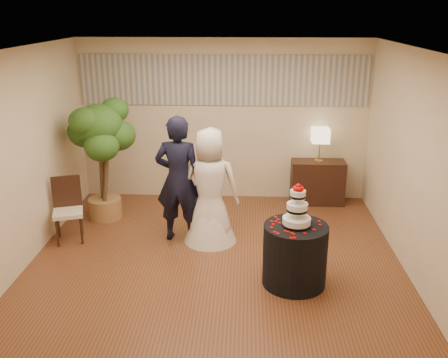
{
  "coord_description": "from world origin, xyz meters",
  "views": [
    {
      "loc": [
        0.39,
        -6.02,
        3.26
      ],
      "look_at": [
        0.1,
        0.4,
        1.05
      ],
      "focal_mm": 40.0,
      "sensor_mm": 36.0,
      "label": 1
    }
  ],
  "objects_px": {
    "cake_table": "(295,255)",
    "ficus_tree": "(101,160)",
    "wedding_cake": "(297,205)",
    "groom": "(179,179)",
    "side_chair": "(68,211)",
    "table_lamp": "(320,145)",
    "console": "(317,182)",
    "bride": "(210,186)"
  },
  "relations": [
    {
      "from": "bride",
      "to": "console",
      "type": "relative_size",
      "value": 1.86
    },
    {
      "from": "groom",
      "to": "bride",
      "type": "height_order",
      "value": "groom"
    },
    {
      "from": "bride",
      "to": "side_chair",
      "type": "bearing_deg",
      "value": 5.51
    },
    {
      "from": "console",
      "to": "table_lamp",
      "type": "relative_size",
      "value": 1.58
    },
    {
      "from": "cake_table",
      "to": "ficus_tree",
      "type": "height_order",
      "value": "ficus_tree"
    },
    {
      "from": "wedding_cake",
      "to": "console",
      "type": "relative_size",
      "value": 0.59
    },
    {
      "from": "side_chair",
      "to": "wedding_cake",
      "type": "bearing_deg",
      "value": -36.33
    },
    {
      "from": "groom",
      "to": "bride",
      "type": "xyz_separation_m",
      "value": [
        0.45,
        -0.04,
        -0.08
      ]
    },
    {
      "from": "cake_table",
      "to": "table_lamp",
      "type": "xyz_separation_m",
      "value": [
        0.64,
        2.75,
        0.66
      ]
    },
    {
      "from": "groom",
      "to": "console",
      "type": "height_order",
      "value": "groom"
    },
    {
      "from": "ficus_tree",
      "to": "side_chair",
      "type": "bearing_deg",
      "value": -109.12
    },
    {
      "from": "bride",
      "to": "side_chair",
      "type": "distance_m",
      "value": 2.1
    },
    {
      "from": "ficus_tree",
      "to": "side_chair",
      "type": "xyz_separation_m",
      "value": [
        -0.3,
        -0.85,
        -0.52
      ]
    },
    {
      "from": "groom",
      "to": "cake_table",
      "type": "bearing_deg",
      "value": 148.73
    },
    {
      "from": "cake_table",
      "to": "ficus_tree",
      "type": "relative_size",
      "value": 0.4
    },
    {
      "from": "wedding_cake",
      "to": "ficus_tree",
      "type": "relative_size",
      "value": 0.27
    },
    {
      "from": "ficus_tree",
      "to": "wedding_cake",
      "type": "bearing_deg",
      "value": -33.52
    },
    {
      "from": "bride",
      "to": "wedding_cake",
      "type": "bearing_deg",
      "value": 136.98
    },
    {
      "from": "console",
      "to": "table_lamp",
      "type": "bearing_deg",
      "value": 0.0
    },
    {
      "from": "cake_table",
      "to": "table_lamp",
      "type": "height_order",
      "value": "table_lamp"
    },
    {
      "from": "wedding_cake",
      "to": "console",
      "type": "distance_m",
      "value": 2.9
    },
    {
      "from": "groom",
      "to": "console",
      "type": "bearing_deg",
      "value": -138.94
    },
    {
      "from": "cake_table",
      "to": "wedding_cake",
      "type": "xyz_separation_m",
      "value": [
        0.0,
        0.0,
        0.66
      ]
    },
    {
      "from": "cake_table",
      "to": "console",
      "type": "bearing_deg",
      "value": 76.99
    },
    {
      "from": "bride",
      "to": "table_lamp",
      "type": "distance_m",
      "value": 2.38
    },
    {
      "from": "bride",
      "to": "ficus_tree",
      "type": "bearing_deg",
      "value": -20.22
    },
    {
      "from": "cake_table",
      "to": "side_chair",
      "type": "xyz_separation_m",
      "value": [
        -3.19,
        1.07,
        0.08
      ]
    },
    {
      "from": "cake_table",
      "to": "table_lamp",
      "type": "relative_size",
      "value": 1.35
    },
    {
      "from": "console",
      "to": "wedding_cake",
      "type": "bearing_deg",
      "value": -102.8
    },
    {
      "from": "side_chair",
      "to": "cake_table",
      "type": "bearing_deg",
      "value": -36.33
    },
    {
      "from": "bride",
      "to": "wedding_cake",
      "type": "distance_m",
      "value": 1.63
    },
    {
      "from": "cake_table",
      "to": "table_lamp",
      "type": "distance_m",
      "value": 2.9
    },
    {
      "from": "wedding_cake",
      "to": "bride",
      "type": "bearing_deg",
      "value": 134.07
    },
    {
      "from": "groom",
      "to": "side_chair",
      "type": "relative_size",
      "value": 1.98
    },
    {
      "from": "groom",
      "to": "table_lamp",
      "type": "bearing_deg",
      "value": -138.94
    },
    {
      "from": "wedding_cake",
      "to": "cake_table",
      "type": "bearing_deg",
      "value": 0.0
    },
    {
      "from": "cake_table",
      "to": "wedding_cake",
      "type": "distance_m",
      "value": 0.66
    },
    {
      "from": "table_lamp",
      "to": "ficus_tree",
      "type": "relative_size",
      "value": 0.29
    },
    {
      "from": "groom",
      "to": "ficus_tree",
      "type": "height_order",
      "value": "ficus_tree"
    },
    {
      "from": "console",
      "to": "ficus_tree",
      "type": "distance_m",
      "value": 3.68
    },
    {
      "from": "bride",
      "to": "groom",
      "type": "bearing_deg",
      "value": -1.56
    },
    {
      "from": "bride",
      "to": "cake_table",
      "type": "height_order",
      "value": "bride"
    }
  ]
}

